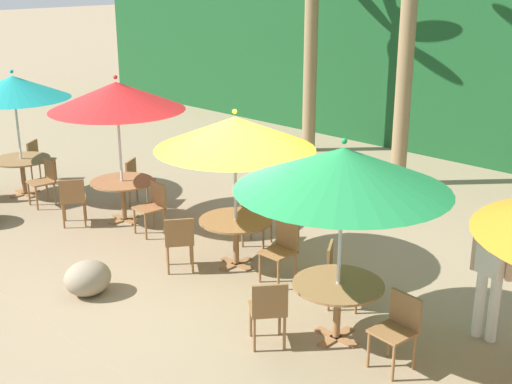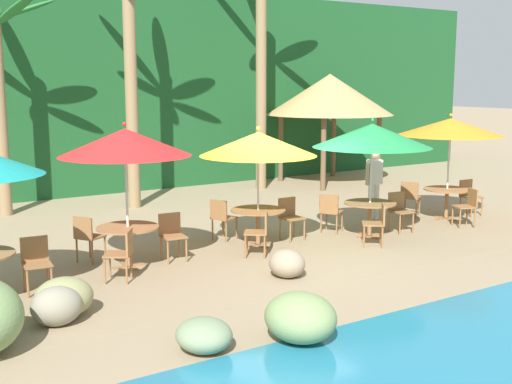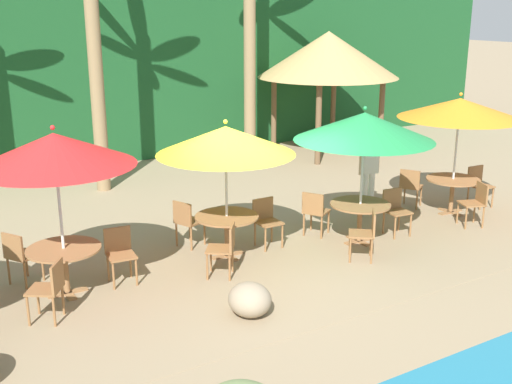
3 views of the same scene
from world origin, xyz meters
name	(u,v)px [view 3 (image 3 of 3)]	position (x,y,z in m)	size (l,w,h in m)	color
ground_plane	(253,258)	(0.00, 0.00, 0.00)	(120.00, 120.00, 0.00)	#937F60
terrace_deck	(253,258)	(0.00, 0.00, 0.00)	(18.00, 5.20, 0.01)	#937F60
foliage_backdrop	(86,50)	(0.00, 9.00, 3.00)	(28.00, 2.40, 6.00)	#194C23
umbrella_red	(54,150)	(-3.13, 0.25, 2.23)	(2.31, 2.31, 2.59)	silver
dining_table_red	(64,256)	(-3.13, 0.25, 0.61)	(1.10, 1.10, 0.74)	olive
chair_red_seaward	(120,251)	(-2.27, 0.26, 0.51)	(0.46, 0.47, 0.87)	olive
chair_red_inland	(19,254)	(-3.64, 0.94, 0.51)	(0.58, 0.58, 0.87)	olive
chair_red_left	(50,286)	(-3.52, -0.50, 0.51)	(0.59, 0.59, 0.87)	olive
umbrella_yellow	(226,140)	(-0.33, 0.32, 2.05)	(2.33, 2.33, 2.40)	silver
dining_table_yellow	(227,223)	(-0.33, 0.32, 0.61)	(1.10, 1.10, 0.74)	olive
chair_yellow_seaward	(266,219)	(0.52, 0.41, 0.51)	(0.42, 0.43, 0.87)	olive
chair_yellow_inland	(187,220)	(-0.74, 1.07, 0.51)	(0.56, 0.55, 0.87)	olive
chair_yellow_left	(225,246)	(-0.76, -0.42, 0.51)	(0.59, 0.59, 0.87)	olive
umbrella_green	(364,127)	(2.08, -0.33, 2.16)	(2.49, 2.49, 2.52)	silver
dining_table_green	(360,210)	(2.08, -0.33, 0.61)	(1.10, 1.10, 0.74)	olive
chair_green_seaward	(395,208)	(2.93, -0.33, 0.51)	(0.46, 0.47, 0.87)	olive
chair_green_inland	(315,210)	(1.56, 0.35, 0.51)	(0.58, 0.58, 0.87)	olive
chair_green_left	(367,231)	(1.62, -1.05, 0.51)	(0.60, 0.59, 0.87)	olive
umbrella_orange	(460,108)	(4.84, 0.00, 2.21)	(2.46, 2.46, 2.53)	silver
dining_table_orange	(453,185)	(4.84, 0.00, 0.61)	(1.10, 1.10, 0.74)	olive
chair_orange_seaward	(478,183)	(5.70, 0.05, 0.51)	(0.44, 0.45, 0.87)	olive
chair_orange_inland	(410,185)	(4.32, 0.68, 0.51)	(0.58, 0.58, 0.87)	olive
chair_orange_left	(476,201)	(4.61, -0.82, 0.51)	(0.55, 0.55, 0.87)	olive
palm_tree_second	(91,0)	(-0.84, 5.47, 4.30)	(3.13, 2.81, 6.50)	olive
palapa_hut	(328,55)	(6.10, 6.00, 2.83)	(4.06, 4.06, 3.49)	brown
waiter_in_white	(369,167)	(3.36, 0.94, 0.99)	(0.52, 0.28, 1.70)	white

